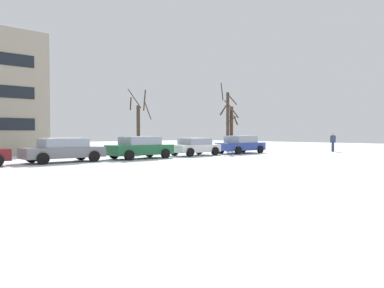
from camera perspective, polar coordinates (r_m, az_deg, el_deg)
name	(u,v)px	position (r m, az deg, el deg)	size (l,w,h in m)	color
ground_plane	(21,188)	(11.98, -25.59, -6.34)	(120.00, 120.00, 0.00)	white
parked_car_gray	(63,150)	(21.76, -19.83, -0.87)	(4.55, 2.09, 1.40)	slate
parked_car_green	(140,147)	(23.70, -8.28, -0.52)	(4.35, 2.12, 1.47)	#1E6038
parked_car_white	(195,146)	(26.83, 0.47, -0.40)	(3.94, 2.06, 1.32)	white
parked_car_blue	(241,144)	(30.20, 7.79, -0.05)	(4.44, 2.18, 1.49)	#283D93
pedestrian_crossing	(333,141)	(35.35, 21.55, 0.47)	(0.50, 0.46, 1.70)	#2D334C
tree_far_mid	(228,119)	(33.18, 5.76, 3.91)	(1.69, 1.71, 6.40)	#423326
tree_far_right	(139,126)	(26.96, -8.52, 2.85)	(1.92, 1.91, 4.95)	#423326
tree_far_left	(231,126)	(33.76, 6.20, 2.80)	(1.89, 1.79, 4.41)	#423326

